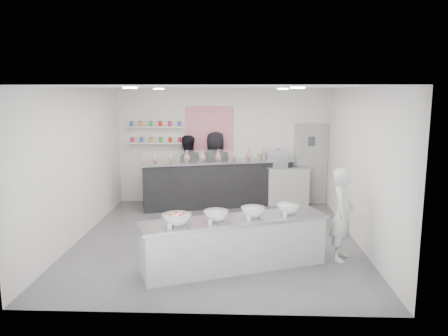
# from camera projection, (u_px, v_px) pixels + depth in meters

# --- Properties ---
(floor) EXTENTS (6.00, 6.00, 0.00)m
(floor) POSITION_uv_depth(u_px,v_px,m) (217.00, 239.00, 8.76)
(floor) COLOR #515156
(floor) RESTS_ON ground
(ceiling) EXTENTS (6.00, 6.00, 0.00)m
(ceiling) POSITION_uv_depth(u_px,v_px,m) (217.00, 87.00, 8.24)
(ceiling) COLOR white
(ceiling) RESTS_ON floor
(back_wall) EXTENTS (5.50, 0.00, 5.50)m
(back_wall) POSITION_uv_depth(u_px,v_px,m) (223.00, 146.00, 11.46)
(back_wall) COLOR white
(back_wall) RESTS_ON floor
(left_wall) EXTENTS (0.00, 6.00, 6.00)m
(left_wall) POSITION_uv_depth(u_px,v_px,m) (78.00, 165.00, 8.61)
(left_wall) COLOR white
(left_wall) RESTS_ON floor
(right_wall) EXTENTS (0.00, 6.00, 6.00)m
(right_wall) POSITION_uv_depth(u_px,v_px,m) (359.00, 166.00, 8.40)
(right_wall) COLOR white
(right_wall) RESTS_ON floor
(back_door) EXTENTS (0.88, 0.04, 2.10)m
(back_door) POSITION_uv_depth(u_px,v_px,m) (311.00, 164.00, 11.42)
(back_door) COLOR #9A9A97
(back_door) RESTS_ON floor
(pattern_panel) EXTENTS (1.25, 0.03, 1.20)m
(pattern_panel) POSITION_uv_depth(u_px,v_px,m) (210.00, 129.00, 11.37)
(pattern_panel) COLOR #DD2356
(pattern_panel) RESTS_ON back_wall
(jar_shelf_lower) EXTENTS (1.45, 0.22, 0.04)m
(jar_shelf_lower) POSITION_uv_depth(u_px,v_px,m) (156.00, 143.00, 11.41)
(jar_shelf_lower) COLOR silver
(jar_shelf_lower) RESTS_ON back_wall
(jar_shelf_upper) EXTENTS (1.45, 0.22, 0.04)m
(jar_shelf_upper) POSITION_uv_depth(u_px,v_px,m) (156.00, 127.00, 11.34)
(jar_shelf_upper) COLOR silver
(jar_shelf_upper) RESTS_ON back_wall
(preserve_jars) EXTENTS (1.45, 0.10, 0.56)m
(preserve_jars) POSITION_uv_depth(u_px,v_px,m) (156.00, 132.00, 11.34)
(preserve_jars) COLOR #D91349
(preserve_jars) RESTS_ON jar_shelf_lower
(downlight_0) EXTENTS (0.24, 0.24, 0.02)m
(downlight_0) POSITION_uv_depth(u_px,v_px,m) (130.00, 88.00, 7.32)
(downlight_0) COLOR white
(downlight_0) RESTS_ON ceiling
(downlight_1) EXTENTS (0.24, 0.24, 0.02)m
(downlight_1) POSITION_uv_depth(u_px,v_px,m) (298.00, 88.00, 7.21)
(downlight_1) COLOR white
(downlight_1) RESTS_ON ceiling
(downlight_2) EXTENTS (0.24, 0.24, 0.02)m
(downlight_2) POSITION_uv_depth(u_px,v_px,m) (159.00, 89.00, 9.88)
(downlight_2) COLOR white
(downlight_2) RESTS_ON ceiling
(downlight_3) EXTENTS (0.24, 0.24, 0.02)m
(downlight_3) POSITION_uv_depth(u_px,v_px,m) (283.00, 89.00, 9.77)
(downlight_3) COLOR white
(downlight_3) RESTS_ON ceiling
(prep_counter) EXTENTS (3.19, 1.80, 0.86)m
(prep_counter) POSITION_uv_depth(u_px,v_px,m) (235.00, 243.00, 7.25)
(prep_counter) COLOR #A7A7A3
(prep_counter) RESTS_ON floor
(back_bar) EXTENTS (3.91, 1.67, 1.19)m
(back_bar) POSITION_uv_depth(u_px,v_px,m) (218.00, 183.00, 11.19)
(back_bar) COLOR black
(back_bar) RESTS_ON floor
(sneeze_guard) EXTENTS (3.68, 0.98, 0.33)m
(sneeze_guard) POSITION_uv_depth(u_px,v_px,m) (221.00, 156.00, 10.74)
(sneeze_guard) COLOR white
(sneeze_guard) RESTS_ON back_bar
(espresso_ledge) EXTENTS (1.37, 0.44, 1.02)m
(espresso_ledge) POSITION_uv_depth(u_px,v_px,m) (282.00, 186.00, 11.35)
(espresso_ledge) COLOR #A7A7A3
(espresso_ledge) RESTS_ON floor
(espresso_machine) EXTENTS (0.52, 0.36, 0.40)m
(espresso_machine) POSITION_uv_depth(u_px,v_px,m) (277.00, 159.00, 11.23)
(espresso_machine) COLOR #93969E
(espresso_machine) RESTS_ON espresso_ledge
(cup_stacks) EXTENTS (0.24, 0.24, 0.33)m
(cup_stacks) POSITION_uv_depth(u_px,v_px,m) (261.00, 160.00, 11.26)
(cup_stacks) COLOR gray
(cup_stacks) RESTS_ON espresso_ledge
(prep_bowls) EXTENTS (2.38, 1.33, 0.16)m
(prep_bowls) POSITION_uv_depth(u_px,v_px,m) (235.00, 214.00, 7.17)
(prep_bowls) COLOR white
(prep_bowls) RESTS_ON prep_counter
(label_cards) EXTENTS (2.01, 0.04, 0.07)m
(label_cards) POSITION_uv_depth(u_px,v_px,m) (222.00, 225.00, 6.70)
(label_cards) COLOR white
(label_cards) RESTS_ON prep_counter
(cookie_bags) EXTENTS (3.29, 1.01, 0.28)m
(cookie_bags) POSITION_uv_depth(u_px,v_px,m) (218.00, 155.00, 11.06)
(cookie_bags) COLOR pink
(cookie_bags) RESTS_ON back_bar
(woman_prep) EXTENTS (0.59, 0.70, 1.63)m
(woman_prep) POSITION_uv_depth(u_px,v_px,m) (343.00, 215.00, 7.58)
(woman_prep) COLOR silver
(woman_prep) RESTS_ON floor
(staff_left) EXTENTS (1.01, 0.86, 1.81)m
(staff_left) POSITION_uv_depth(u_px,v_px,m) (187.00, 170.00, 11.42)
(staff_left) COLOR black
(staff_left) RESTS_ON floor
(staff_right) EXTENTS (1.05, 0.81, 1.91)m
(staff_right) POSITION_uv_depth(u_px,v_px,m) (216.00, 168.00, 11.38)
(staff_right) COLOR black
(staff_right) RESTS_ON floor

